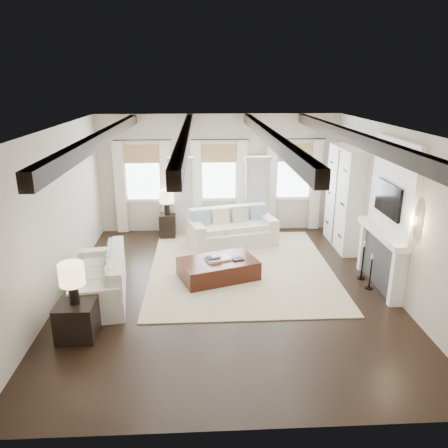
{
  "coord_description": "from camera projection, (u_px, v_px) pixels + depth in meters",
  "views": [
    {
      "loc": [
        -0.47,
        -7.97,
        4.04
      ],
      "look_at": [
        -0.02,
        0.75,
        1.15
      ],
      "focal_mm": 35.0,
      "sensor_mm": 36.0,
      "label": 1
    }
  ],
  "objects": [
    {
      "name": "area_rug",
      "position": [
        241.0,
        267.0,
        9.86
      ],
      "size": [
        4.02,
        4.62,
        0.02
      ],
      "primitive_type": "cube",
      "color": "beige",
      "rests_on": "ground"
    },
    {
      "name": "side_table_front",
      "position": [
        77.0,
        320.0,
        7.14
      ],
      "size": [
        0.62,
        0.62,
        0.62
      ],
      "primitive_type": "cube",
      "color": "black",
      "rests_on": "ground"
    },
    {
      "name": "sofa_back",
      "position": [
        232.0,
        230.0,
        11.18
      ],
      "size": [
        2.36,
        1.52,
        0.93
      ],
      "color": "silver",
      "rests_on": "ground"
    },
    {
      "name": "side_table_back",
      "position": [
        168.0,
        226.0,
        11.72
      ],
      "size": [
        0.42,
        0.42,
        0.64
      ],
      "primitive_type": "cube",
      "color": "black",
      "rests_on": "ground"
    },
    {
      "name": "book_upper",
      "position": [
        216.0,
        256.0,
        9.2
      ],
      "size": [
        0.26,
        0.23,
        0.03
      ],
      "primitive_type": "cube",
      "rotation": [
        0.0,
        0.0,
        0.34
      ],
      "color": "beige",
      "rests_on": "book_lower"
    },
    {
      "name": "lamp_front",
      "position": [
        72.0,
        277.0,
        6.89
      ],
      "size": [
        0.4,
        0.4,
        0.69
      ],
      "color": "black",
      "rests_on": "side_table_front"
    },
    {
      "name": "sofa_left",
      "position": [
        103.0,
        280.0,
        8.41
      ],
      "size": [
        1.25,
        2.22,
        0.9
      ],
      "color": "silver",
      "rests_on": "ground"
    },
    {
      "name": "ottoman",
      "position": [
        218.0,
        269.0,
        9.3
      ],
      "size": [
        1.81,
        1.46,
        0.41
      ],
      "primitive_type": "cube",
      "rotation": [
        0.0,
        0.0,
        0.34
      ],
      "color": "black",
      "rests_on": "ground"
    },
    {
      "name": "candlestick_near",
      "position": [
        370.0,
        274.0,
        8.8
      ],
      "size": [
        0.15,
        0.15,
        0.75
      ],
      "color": "black",
      "rests_on": "ground"
    },
    {
      "name": "ground",
      "position": [
        227.0,
        289.0,
        8.85
      ],
      "size": [
        7.5,
        7.5,
        0.0
      ],
      "primitive_type": "plane",
      "color": "black",
      "rests_on": "ground"
    },
    {
      "name": "tray",
      "position": [
        218.0,
        258.0,
        9.28
      ],
      "size": [
        0.6,
        0.53,
        0.04
      ],
      "primitive_type": "cube",
      "rotation": [
        0.0,
        0.0,
        0.34
      ],
      "color": "white",
      "rests_on": "ottoman"
    },
    {
      "name": "candlestick_far",
      "position": [
        362.0,
        263.0,
        9.23
      ],
      "size": [
        0.17,
        0.17,
        0.84
      ],
      "color": "black",
      "rests_on": "ground"
    },
    {
      "name": "lamp_back",
      "position": [
        167.0,
        198.0,
        11.48
      ],
      "size": [
        0.38,
        0.38,
        0.66
      ],
      "color": "black",
      "rests_on": "side_table_back"
    },
    {
      "name": "room_shell",
      "position": [
        260.0,
        188.0,
        9.14
      ],
      "size": [
        6.54,
        7.54,
        3.22
      ],
      "color": "beige",
      "rests_on": "ground"
    },
    {
      "name": "book_lower",
      "position": [
        213.0,
        258.0,
        9.21
      ],
      "size": [
        0.31,
        0.28,
        0.04
      ],
      "primitive_type": "cube",
      "rotation": [
        0.0,
        0.0,
        0.34
      ],
      "color": "#262628",
      "rests_on": "tray"
    },
    {
      "name": "book_loose",
      "position": [
        238.0,
        259.0,
        9.25
      ],
      "size": [
        0.29,
        0.25,
        0.03
      ],
      "primitive_type": "cube",
      "rotation": [
        0.0,
        0.0,
        0.34
      ],
      "color": "#262628",
      "rests_on": "ottoman"
    }
  ]
}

